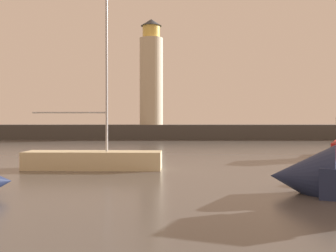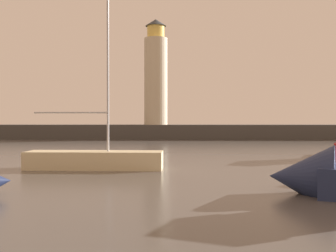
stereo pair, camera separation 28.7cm
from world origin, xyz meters
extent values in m
plane|color=#4C4742|center=(0.00, 26.81, 0.00)|extent=(220.00, 220.00, 0.00)
cube|color=#423F3D|center=(0.00, 53.62, 0.98)|extent=(74.95, 6.46, 1.95)
cylinder|color=beige|center=(-3.19, 53.62, 7.83)|extent=(3.15, 3.15, 11.77)
cylinder|color=#F2CC59|center=(-3.19, 53.62, 14.54)|extent=(2.37, 2.37, 1.65)
cone|color=#33383D|center=(-3.19, 53.62, 15.84)|extent=(2.84, 2.84, 0.94)
cone|color=#1E284C|center=(3.76, 11.63, 0.55)|extent=(2.88, 2.96, 2.31)
cube|color=beige|center=(-4.78, 18.68, 0.46)|extent=(7.11, 1.97, 0.93)
cylinder|color=#B7B7BC|center=(-4.08, 18.66, 6.51)|extent=(0.12, 0.12, 11.17)
cylinder|color=#B7B7BC|center=(-6.02, 18.71, 2.94)|extent=(3.88, 0.20, 0.09)
camera|label=1|loc=(-0.91, -2.70, 2.53)|focal=44.21mm
camera|label=2|loc=(-0.62, -2.70, 2.53)|focal=44.21mm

